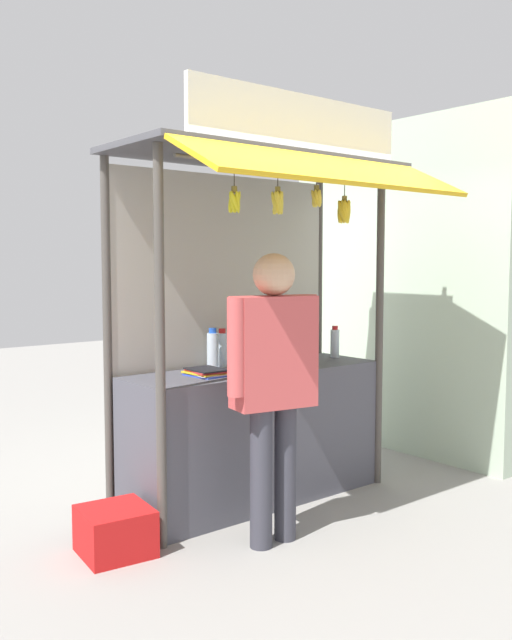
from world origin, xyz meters
name	(u,v)px	position (x,y,z in m)	size (l,w,h in m)	color
ground_plane	(256,499)	(0.00, 0.00, 0.00)	(20.00, 20.00, 0.00)	gray
stall_counter	(256,434)	(0.00, 0.00, 0.48)	(1.96, 0.61, 0.96)	#4C4C56
stall_structure	(250,270)	(0.00, 0.07, 1.67)	(2.16, 1.40, 2.80)	#4C4742
water_bottle_front_right	(222,349)	(-0.13, 0.23, 1.09)	(0.08, 0.08, 0.28)	silver
water_bottle_front_left	(335,343)	(0.86, 0.06, 1.08)	(0.07, 0.07, 0.25)	silver
water_bottle_mid_left	(213,350)	(-0.26, 0.16, 1.10)	(0.08, 0.08, 0.30)	silver
water_bottle_center	(313,342)	(0.74, 0.18, 1.08)	(0.07, 0.07, 0.26)	silver
water_bottle_mid_right	(233,352)	(-0.19, 0.02, 1.09)	(0.08, 0.08, 0.28)	silver
magazine_stack_back_left	(206,372)	(-0.46, -0.03, 0.98)	(0.24, 0.29, 0.05)	blue
magazine_stack_rear_center	(291,359)	(0.35, 0.01, 1.00)	(0.26, 0.31, 0.08)	yellow
banana_bunch_rightmost	(344,211)	(0.47, -0.40, 2.08)	(0.11, 0.11, 0.33)	#332D23
banana_bunch_inner_right	(234,201)	(-0.50, -0.40, 2.10)	(0.09, 0.09, 0.30)	#332D23
banana_bunch_inner_left	(278,202)	(-0.15, -0.40, 2.11)	(0.09, 0.09, 0.29)	#332D23
banana_bunch_leftmost	(317,198)	(0.20, -0.40, 2.16)	(0.08, 0.08, 0.23)	#332D23
vendor_person	(274,371)	(-0.41, -0.68, 1.07)	(0.67, 0.31, 1.78)	#383842
plastic_crate	(115,531)	(-1.24, -0.21, 0.14)	(0.39, 0.39, 0.28)	red
neighbour_wall	(395,287)	(1.89, 0.30, 1.49)	(0.20, 2.40, 2.98)	#B5CBAF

